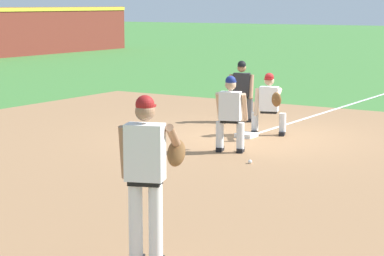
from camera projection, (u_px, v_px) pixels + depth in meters
ground_plane at (246, 137)px, 15.82m from camera, size 160.00×160.00×0.00m
infield_dirt_patch at (213, 181)px, 11.92m from camera, size 18.00×18.00×0.01m
foul_line_stripe at (376, 97)px, 22.65m from camera, size 16.43×0.10×0.00m
first_base_bag at (246, 135)px, 15.81m from camera, size 0.38×0.38×0.09m
baseball at (250, 162)px, 13.20m from camera, size 0.07×0.07×0.07m
pitcher at (148, 170)px, 7.89m from camera, size 0.81×0.60×1.86m
first_baseman at (269, 101)px, 15.93m from camera, size 0.85×0.93×1.34m
baserunner at (230, 111)px, 14.11m from camera, size 0.56×0.66×1.46m
umpire at (242, 89)px, 17.81m from camera, size 0.59×0.67×1.46m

